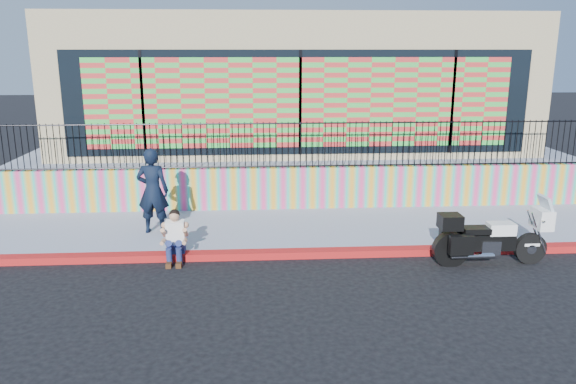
{
  "coord_description": "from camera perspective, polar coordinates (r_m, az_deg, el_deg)",
  "views": [
    {
      "loc": [
        -1.29,
        -11.1,
        4.25
      ],
      "look_at": [
        -0.51,
        1.2,
        1.11
      ],
      "focal_mm": 35.0,
      "sensor_mm": 36.0,
      "label": 1
    }
  ],
  "objects": [
    {
      "name": "seated_man",
      "position": [
        11.73,
        -11.43,
        -4.93
      ],
      "size": [
        0.54,
        0.71,
        1.06
      ],
      "color": "navy",
      "rests_on": "ground"
    },
    {
      "name": "sidewalk",
      "position": [
        13.48,
        2.07,
        -3.78
      ],
      "size": [
        16.0,
        3.0,
        0.15
      ],
      "primitive_type": "cube",
      "color": "#868CA1",
      "rests_on": "ground"
    },
    {
      "name": "police_officer",
      "position": [
        13.09,
        -13.58,
        0.11
      ],
      "size": [
        0.77,
        0.55,
        1.97
      ],
      "primitive_type": "imported",
      "rotation": [
        0.0,
        0.0,
        3.03
      ],
      "color": "black",
      "rests_on": "sidewalk"
    },
    {
      "name": "mural_wall",
      "position": [
        14.84,
        1.49,
        0.43
      ],
      "size": [
        16.0,
        0.2,
        1.1
      ],
      "primitive_type": "cube",
      "color": "#EA3D80",
      "rests_on": "sidewalk"
    },
    {
      "name": "metal_fence",
      "position": [
        14.61,
        1.52,
        4.82
      ],
      "size": [
        15.8,
        0.04,
        1.2
      ],
      "primitive_type": null,
      "color": "black",
      "rests_on": "mural_wall"
    },
    {
      "name": "ground",
      "position": [
        11.96,
        2.84,
        -6.56
      ],
      "size": [
        90.0,
        90.0,
        0.0
      ],
      "primitive_type": "plane",
      "color": "black",
      "rests_on": "ground"
    },
    {
      "name": "storefront_building",
      "position": [
        19.3,
        0.24,
        11.31
      ],
      "size": [
        14.0,
        8.06,
        4.0
      ],
      "color": "tan",
      "rests_on": "elevated_platform"
    },
    {
      "name": "police_motorcycle",
      "position": [
        12.03,
        19.79,
        -4.26
      ],
      "size": [
        2.3,
        0.76,
        1.43
      ],
      "color": "black",
      "rests_on": "ground"
    },
    {
      "name": "red_curb",
      "position": [
        11.93,
        2.85,
        -6.23
      ],
      "size": [
        16.0,
        0.3,
        0.15
      ],
      "primitive_type": "cube",
      "color": "#A31F0B",
      "rests_on": "ground"
    },
    {
      "name": "elevated_platform",
      "position": [
        19.83,
        0.19,
        3.75
      ],
      "size": [
        16.0,
        10.0,
        1.25
      ],
      "primitive_type": "cube",
      "color": "#868CA1",
      "rests_on": "ground"
    }
  ]
}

